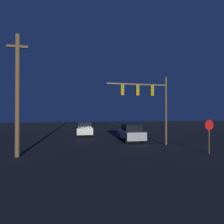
{
  "coord_description": "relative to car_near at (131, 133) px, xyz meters",
  "views": [
    {
      "loc": [
        -3.1,
        1.63,
        2.74
      ],
      "look_at": [
        0.0,
        17.04,
        2.88
      ],
      "focal_mm": 28.0,
      "sensor_mm": 36.0,
      "label": 1
    }
  ],
  "objects": [
    {
      "name": "utility_pole",
      "position": [
        -8.95,
        -4.6,
        3.17
      ],
      "size": [
        1.28,
        0.28,
        7.78
      ],
      "color": "brown",
      "rests_on": "ground_plane"
    },
    {
      "name": "car_near",
      "position": [
        0.0,
        0.0,
        0.0
      ],
      "size": [
        1.95,
        4.27,
        1.68
      ],
      "rotation": [
        0.0,
        0.0,
        -0.03
      ],
      "color": "#99999E",
      "rests_on": "ground_plane"
    },
    {
      "name": "car_far",
      "position": [
        -4.26,
        5.32,
        0.0
      ],
      "size": [
        2.01,
        4.29,
        1.68
      ],
      "rotation": [
        0.0,
        0.0,
        3.1
      ],
      "color": "beige",
      "rests_on": "ground_plane"
    },
    {
      "name": "stop_sign",
      "position": [
        3.6,
        -6.23,
        0.76
      ],
      "size": [
        0.68,
        0.07,
        2.3
      ],
      "color": "brown",
      "rests_on": "ground_plane"
    },
    {
      "name": "traffic_signal_mast",
      "position": [
        0.86,
        -2.44,
        3.27
      ],
      "size": [
        5.42,
        0.3,
        5.95
      ],
      "color": "brown",
      "rests_on": "ground_plane"
    }
  ]
}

